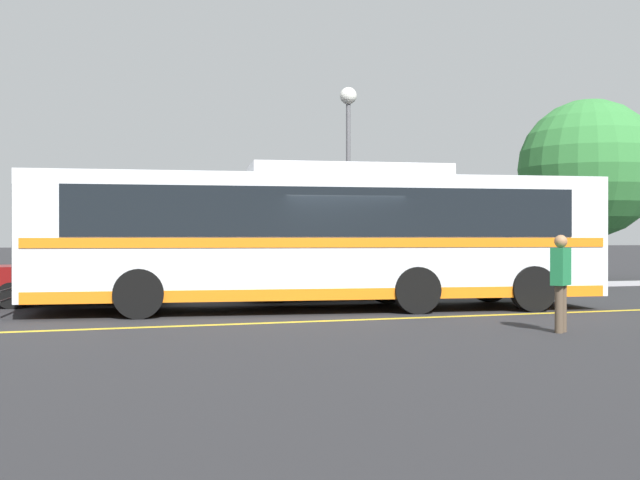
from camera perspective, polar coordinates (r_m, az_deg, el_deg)
The scene contains 9 objects.
ground_plane at distance 16.53m, azimuth 0.95°, elevation -5.44°, with size 220.00×220.00×0.00m, color #262628.
lane_strip_0 at distance 14.76m, azimuth 2.56°, elevation -6.10°, with size 0.20×32.54×0.01m, color gold.
curb_strip at distance 21.48m, azimuth -3.87°, elevation -3.93°, with size 40.54×0.36×0.15m, color #99999E.
transit_bus at distance 16.76m, azimuth 0.04°, elevation 0.44°, with size 13.04×4.17×3.23m.
parked_car_1 at distance 19.15m, azimuth -18.25°, elevation -2.43°, with size 4.47×1.84×1.50m.
parked_car_2 at distance 19.81m, azimuth -0.37°, elevation -2.31°, with size 4.16×2.11×1.48m.
pedestrian_0 at distance 13.41m, azimuth 17.87°, elevation -2.71°, with size 0.47×0.42×1.67m.
street_lamp at distance 23.25m, azimuth 2.17°, elevation 7.62°, with size 0.53×0.53×6.25m.
tree_0 at distance 30.02m, azimuth 19.78°, elevation 5.13°, with size 5.20×5.20×6.81m.
Camera 1 is at (-5.17, -15.61, 1.63)m, focal length 42.00 mm.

